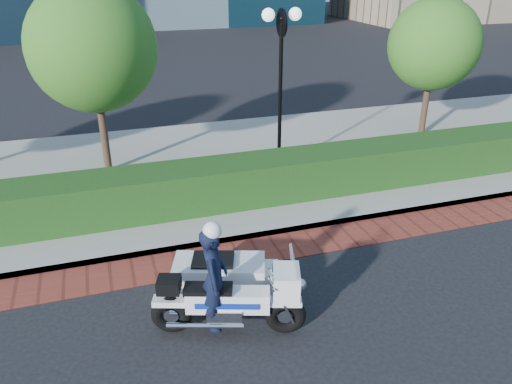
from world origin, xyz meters
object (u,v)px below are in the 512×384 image
object	(u,v)px
lamppost	(281,66)
tree_b	(92,48)
tree_c	(434,44)
police_motorcycle	(223,283)

from	to	relation	value
lamppost	tree_b	world-z (taller)	tree_b
tree_c	police_motorcycle	size ratio (longest dim) A/B	1.80
police_motorcycle	lamppost	bearing A→B (deg)	79.89
tree_c	police_motorcycle	bearing A→B (deg)	-141.35
tree_b	tree_c	distance (m)	10.01
tree_c	tree_b	bearing A→B (deg)	180.00
lamppost	tree_b	bearing A→B (deg)	163.89
lamppost	tree_b	size ratio (longest dim) A/B	0.86
lamppost	tree_c	world-z (taller)	tree_c
lamppost	police_motorcycle	bearing A→B (deg)	-118.64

